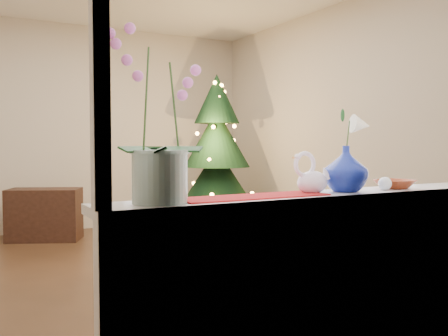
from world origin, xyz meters
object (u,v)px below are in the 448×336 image
Objects in this scene: swan at (312,173)px; paperweight at (385,184)px; blue_vase at (346,165)px; amber_dish at (395,185)px; xmas_tree at (217,154)px; side_table at (45,214)px; orchid_pot at (159,115)px.

swan is 3.28× the size of paperweight.
amber_dish is (0.34, 0.00, -0.11)m from blue_vase.
swan is 0.11× the size of xmas_tree.
blue_vase is 0.24m from paperweight.
amber_dish is 0.20× the size of side_table.
amber_dish is (0.12, 0.04, -0.01)m from paperweight.
paperweight is (0.22, -0.04, -0.10)m from blue_vase.
xmas_tree is at bearing 74.86° from paperweight.
orchid_pot is 4.25× the size of amber_dish.
paperweight is at bearing -52.41° from side_table.
side_table is (-1.10, 4.30, -0.63)m from amber_dish.
side_table is at bearing 104.30° from amber_dish.
paperweight is 0.13m from amber_dish.
amber_dish is 0.08× the size of xmas_tree.
swan is 0.19m from blue_vase.
side_table is (-0.76, 4.31, -0.74)m from blue_vase.
swan is (0.77, 0.02, -0.25)m from orchid_pot.
blue_vase is at bearing 0.06° from orchid_pot.
swan reaches higher than amber_dish.
blue_vase is 0.35m from amber_dish.
blue_vase is 3.83× the size of paperweight.
blue_vase is 3.94m from xmas_tree.
orchid_pot is at bearing 178.00° from paperweight.
orchid_pot is 1.34m from amber_dish.
paperweight is 0.41× the size of amber_dish.
xmas_tree is (0.91, 3.74, 0.07)m from amber_dish.
swan is 0.27× the size of side_table.
swan is 1.35× the size of amber_dish.
blue_vase reaches higher than swan.
side_table is at bearing 100.00° from blue_vase.
paperweight is (0.41, -0.06, -0.06)m from swan.
blue_vase is 4.44m from side_table.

